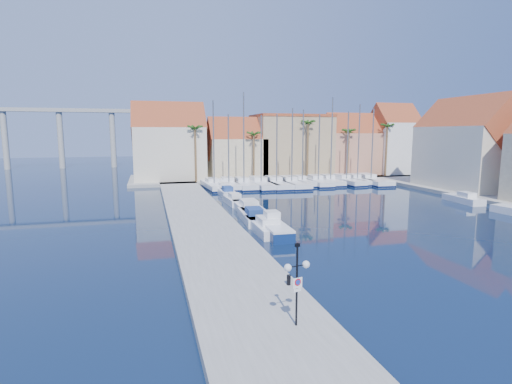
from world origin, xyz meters
TOP-DOWN VIEW (x-y plane):
  - ground at (0.00, 0.00)m, footprint 260.00×260.00m
  - quay_west at (-9.00, 13.50)m, footprint 6.00×77.00m
  - shore_north at (10.00, 48.00)m, footprint 54.00×16.00m
  - lamp_post at (-7.83, -9.82)m, footprint 1.20×0.52m
  - bollard at (-6.60, -5.44)m, footprint 0.22×0.22m
  - fishing_boat at (-3.54, 6.57)m, footprint 2.01×5.51m
  - motorboat_west_0 at (-3.89, 8.09)m, footprint 2.23×6.84m
  - motorboat_west_1 at (-3.87, 12.42)m, footprint 2.56×6.78m
  - motorboat_west_2 at (-3.23, 17.28)m, footprint 2.65×7.56m
  - motorboat_west_3 at (-3.75, 22.11)m, footprint 1.86×5.32m
  - motorboat_west_4 at (-3.39, 28.51)m, footprint 1.85×5.64m
  - motorboat_west_5 at (-3.09, 32.74)m, footprint 2.14×5.91m
  - motorboat_west_6 at (-3.14, 37.60)m, footprint 2.52×6.91m
  - motorboat_east_1 at (23.99, 15.63)m, footprint 2.24×5.81m
  - sailboat_0 at (-4.05, 35.87)m, footprint 3.13×9.76m
  - sailboat_1 at (-1.60, 36.42)m, footprint 3.11×9.90m
  - sailboat_2 at (0.64, 35.84)m, footprint 2.64×9.83m
  - sailboat_3 at (3.45, 36.07)m, footprint 3.36×11.66m
  - sailboat_4 at (5.92, 35.71)m, footprint 3.19×11.43m
  - sailboat_5 at (8.35, 35.45)m, footprint 3.31×11.30m
  - sailboat_6 at (10.59, 36.29)m, footprint 2.30×8.14m
  - sailboat_7 at (13.34, 36.11)m, footprint 3.40×9.99m
  - sailboat_8 at (15.62, 36.22)m, footprint 2.69×8.77m
  - sailboat_9 at (18.32, 36.01)m, footprint 3.38×9.90m
  - sailboat_10 at (20.44, 36.05)m, footprint 2.94×8.79m
  - sailboat_11 at (22.77, 35.69)m, footprint 3.83×12.01m
  - building_0 at (-10.00, 47.00)m, footprint 12.30×9.00m
  - building_1 at (2.00, 47.00)m, footprint 10.30×8.00m
  - building_2 at (13.00, 48.00)m, footprint 14.20×10.20m
  - building_3 at (25.00, 47.00)m, footprint 10.30×8.00m
  - building_4 at (34.00, 46.00)m, footprint 8.30×8.00m
  - building_6 at (32.00, 24.00)m, footprint 9.00×14.30m
  - palm_0 at (-6.00, 42.00)m, footprint 2.60×2.60m
  - palm_1 at (4.00, 42.00)m, footprint 2.60×2.60m
  - palm_2 at (14.00, 42.00)m, footprint 2.60×2.60m
  - palm_3 at (22.00, 42.00)m, footprint 2.60×2.60m
  - palm_4 at (30.00, 42.00)m, footprint 2.60×2.60m
  - viaduct at (-39.07, 82.00)m, footprint 48.00×2.20m

SIDE VIEW (x-z plane):
  - ground at x=0.00m, z-range 0.00..0.00m
  - quay_west at x=-9.00m, z-range 0.00..0.50m
  - shore_north at x=10.00m, z-range 0.00..0.50m
  - motorboat_west_0 at x=-3.89m, z-range -0.19..1.21m
  - motorboat_west_3 at x=-3.75m, z-range -0.19..1.21m
  - motorboat_west_4 at x=-3.39m, z-range -0.19..1.21m
  - motorboat_west_6 at x=-3.14m, z-range -0.19..1.21m
  - motorboat_west_1 at x=-3.87m, z-range -0.19..1.21m
  - motorboat_west_2 at x=-3.23m, z-range -0.19..1.21m
  - motorboat_west_5 at x=-3.09m, z-range -0.19..1.21m
  - motorboat_east_1 at x=23.99m, z-range -0.19..1.21m
  - sailboat_3 at x=3.45m, z-range -5.09..6.19m
  - sailboat_4 at x=5.92m, z-range -5.20..6.31m
  - sailboat_11 at x=22.77m, z-range -5.72..6.84m
  - sailboat_5 at x=8.35m, z-range -5.63..6.77m
  - sailboat_1 at x=-1.60m, z-range -5.13..6.28m
  - sailboat_7 at x=13.34m, z-range -5.20..6.35m
  - sailboat_9 at x=18.32m, z-range -5.44..6.61m
  - sailboat_0 at x=-4.05m, z-range -6.09..7.29m
  - sailboat_2 at x=0.64m, z-range -6.72..7.96m
  - sailboat_6 at x=10.59m, z-range -5.51..6.75m
  - sailboat_10 at x=20.44m, z-range -6.03..7.28m
  - fishing_boat at x=-3.54m, z-range -0.32..1.59m
  - sailboat_8 at x=15.62m, z-range -6.51..7.79m
  - bollard at x=-6.60m, z-range 0.50..1.05m
  - lamp_post at x=-7.83m, z-range 1.06..4.67m
  - building_1 at x=2.00m, z-range -0.20..10.80m
  - building_3 at x=25.00m, z-range -0.14..11.86m
  - building_2 at x=13.00m, z-range 0.51..12.01m
  - building_6 at x=32.00m, z-range -0.23..13.27m
  - building_0 at x=-10.00m, z-range -0.23..13.27m
  - building_4 at x=34.00m, z-range -0.03..13.97m
  - palm_1 at x=4.00m, z-range 3.56..12.71m
  - palm_3 at x=22.00m, z-range 3.78..13.43m
  - palm_0 at x=-6.00m, z-range 4.00..14.15m
  - palm_4 at x=30.00m, z-range 4.22..14.87m
  - palm_2 at x=14.00m, z-range 4.44..15.59m
  - viaduct at x=-39.07m, z-range 3.02..17.47m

